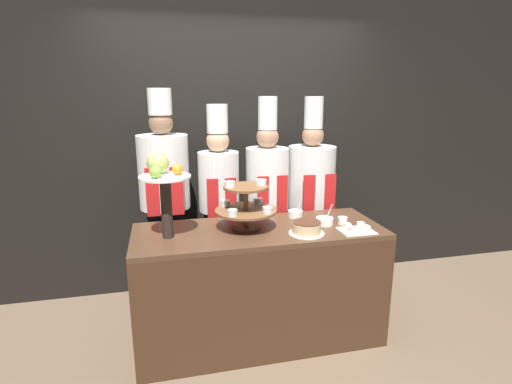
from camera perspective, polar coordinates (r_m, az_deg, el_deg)
ground_plane at (r=3.02m, az=2.12°, el=-23.39°), size 14.00×14.00×0.00m
wall_back at (r=3.75m, az=-3.25°, el=7.33°), size 10.00×0.06×2.80m
buffet_counter at (r=3.07m, az=0.44°, el=-13.04°), size 1.79×0.69×0.88m
tiered_stand at (r=2.85m, az=-1.46°, el=-1.82°), size 0.45×0.45×0.36m
fruit_pedestal at (r=2.71m, az=-13.21°, el=1.68°), size 0.34×0.34×0.57m
cake_round at (r=2.80m, az=7.25°, el=-5.15°), size 0.25×0.25×0.09m
cup_white at (r=3.06m, az=12.25°, el=-3.99°), size 0.07×0.07×0.05m
cake_square_tray at (r=2.93m, az=14.17°, el=-5.14°), size 0.24×0.20×0.05m
serving_bowl_near at (r=3.02m, az=9.78°, el=-4.10°), size 0.13×0.13×0.16m
serving_bowl_far at (r=3.17m, az=5.64°, el=-3.10°), size 0.12×0.12×0.15m
chef_left at (r=3.37m, az=-12.89°, el=-0.15°), size 0.41×0.41×1.87m
chef_center_left at (r=3.42m, az=-5.29°, el=-0.86°), size 0.34×0.34×1.74m
chef_center_right at (r=3.50m, az=1.61°, el=-0.46°), size 0.37×0.37×1.81m
chef_right at (r=3.63m, az=7.86°, el=-0.30°), size 0.42×0.42×1.80m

